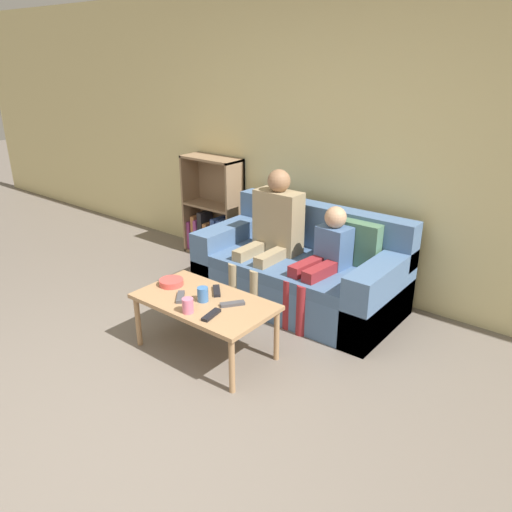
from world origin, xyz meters
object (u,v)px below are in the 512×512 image
(coffee_table, at_px, (205,305))
(cup_far, at_px, (203,294))
(snack_bowl, at_px, (171,282))
(bookshelf, at_px, (214,219))
(cup_near, at_px, (188,306))
(tv_remote_2, at_px, (217,291))
(tv_remote_3, at_px, (232,304))
(person_child, at_px, (323,257))
(person_adult, at_px, (273,227))
(couch, at_px, (302,273))
(tv_remote_0, at_px, (180,297))
(tv_remote_1, at_px, (211,315))

(coffee_table, height_order, cup_far, cup_far)
(snack_bowl, bearing_deg, coffee_table, -3.75)
(bookshelf, relative_size, cup_near, 10.39)
(tv_remote_2, distance_m, tv_remote_3, 0.24)
(tv_remote_2, bearing_deg, bookshelf, 88.07)
(person_child, height_order, tv_remote_2, person_child)
(person_adult, relative_size, person_child, 1.24)
(couch, distance_m, cup_far, 1.14)
(coffee_table, relative_size, cup_near, 9.78)
(cup_near, xyz_separation_m, snack_bowl, (-0.41, 0.22, -0.03))
(cup_near, bearing_deg, bookshelf, 128.22)
(cup_near, relative_size, snack_bowl, 0.57)
(person_adult, height_order, tv_remote_3, person_adult)
(bookshelf, xyz_separation_m, cup_far, (1.29, -1.50, 0.08))
(person_adult, distance_m, tv_remote_2, 0.92)
(bookshelf, bearing_deg, tv_remote_3, -43.63)
(couch, distance_m, tv_remote_0, 1.22)
(bookshelf, distance_m, tv_remote_1, 2.20)
(person_child, xyz_separation_m, tv_remote_2, (-0.39, -0.83, -0.09))
(cup_near, bearing_deg, cup_far, 101.72)
(cup_near, xyz_separation_m, tv_remote_1, (0.16, 0.06, -0.04))
(coffee_table, height_order, person_child, person_child)
(tv_remote_1, bearing_deg, snack_bowl, 153.56)
(coffee_table, xyz_separation_m, person_adult, (-0.16, 1.03, 0.27))
(person_child, bearing_deg, tv_remote_3, -94.03)
(person_adult, distance_m, cup_near, 1.26)
(person_child, bearing_deg, bookshelf, 169.20)
(coffee_table, relative_size, tv_remote_0, 6.26)
(person_adult, xyz_separation_m, cup_far, (0.17, -1.05, -0.18))
(coffee_table, bearing_deg, tv_remote_3, 16.22)
(cup_near, distance_m, tv_remote_0, 0.23)
(person_child, xyz_separation_m, snack_bowl, (-0.74, -0.95, -0.08))
(coffee_table, bearing_deg, cup_near, -77.95)
(person_adult, height_order, cup_near, person_adult)
(bookshelf, xyz_separation_m, tv_remote_0, (1.13, -1.57, 0.04))
(tv_remote_2, relative_size, tv_remote_3, 0.93)
(snack_bowl, bearing_deg, tv_remote_0, -27.44)
(bookshelf, bearing_deg, tv_remote_0, -54.19)
(bookshelf, bearing_deg, cup_near, -51.78)
(person_child, bearing_deg, tv_remote_2, -108.84)
(cup_far, relative_size, tv_remote_3, 0.62)
(person_child, bearing_deg, cup_near, -99.56)
(cup_far, bearing_deg, snack_bowl, 173.46)
(tv_remote_1, bearing_deg, tv_remote_3, 78.16)
(couch, relative_size, tv_remote_0, 10.83)
(couch, xyz_separation_m, cup_far, (-0.09, -1.12, 0.20))
(bookshelf, distance_m, cup_far, 1.98)
(cup_near, xyz_separation_m, cup_far, (-0.04, 0.18, 0.00))
(bookshelf, height_order, person_child, bookshelf)
(couch, height_order, snack_bowl, couch)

